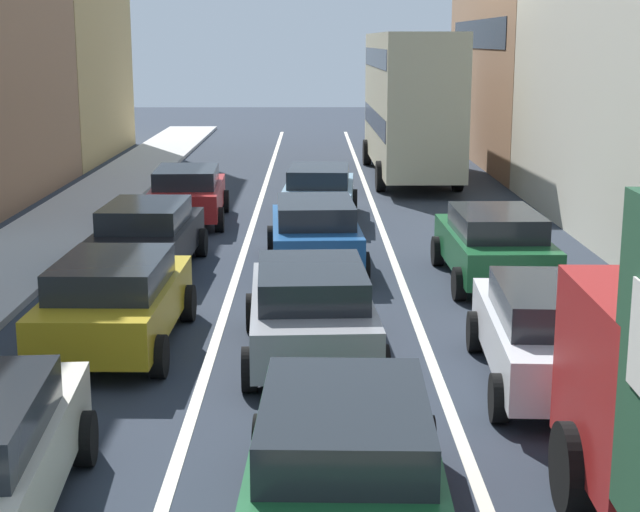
% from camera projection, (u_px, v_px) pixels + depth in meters
% --- Properties ---
extents(sidewalk_left, '(2.60, 64.00, 0.14)m').
position_uv_depth(sidewalk_left, '(32.00, 246.00, 22.82)').
color(sidewalk_left, '#B8B8B8').
rests_on(sidewalk_left, ground).
extents(lane_stripe_left, '(0.16, 60.00, 0.01)m').
position_uv_depth(lane_stripe_left, '(245.00, 249.00, 22.88)').
color(lane_stripe_left, silver).
rests_on(lane_stripe_left, ground).
extents(lane_stripe_right, '(0.16, 60.00, 0.01)m').
position_uv_depth(lane_stripe_right, '(389.00, 248.00, 22.91)').
color(lane_stripe_right, silver).
rests_on(lane_stripe_right, ground).
extents(sedan_centre_lane_second, '(2.17, 4.35, 1.49)m').
position_uv_depth(sedan_centre_lane_second, '(344.00, 460.00, 9.48)').
color(sedan_centre_lane_second, '#19592D').
rests_on(sedan_centre_lane_second, ground).
extents(hatchback_centre_lane_third, '(2.21, 4.37, 1.49)m').
position_uv_depth(hatchback_centre_lane_third, '(311.00, 308.00, 14.84)').
color(hatchback_centre_lane_third, gray).
rests_on(hatchback_centre_lane_third, ground).
extents(sedan_left_lane_third, '(2.14, 4.34, 1.49)m').
position_uv_depth(sedan_left_lane_third, '(115.00, 299.00, 15.37)').
color(sedan_left_lane_third, '#B29319').
rests_on(sedan_left_lane_third, ground).
extents(coupe_centre_lane_fourth, '(2.20, 4.37, 1.49)m').
position_uv_depth(coupe_centre_lane_fourth, '(315.00, 231.00, 20.83)').
color(coupe_centre_lane_fourth, '#194C8C').
rests_on(coupe_centre_lane_fourth, ground).
extents(sedan_left_lane_fourth, '(2.16, 4.35, 1.49)m').
position_uv_depth(sedan_left_lane_fourth, '(147.00, 235.00, 20.47)').
color(sedan_left_lane_fourth, black).
rests_on(sedan_left_lane_fourth, ground).
extents(sedan_centre_lane_fifth, '(2.24, 4.39, 1.49)m').
position_uv_depth(sedan_centre_lane_fifth, '(319.00, 192.00, 26.32)').
color(sedan_centre_lane_fifth, '#759EB7').
rests_on(sedan_centre_lane_fifth, ground).
extents(sedan_left_lane_fifth, '(2.19, 4.37, 1.49)m').
position_uv_depth(sedan_left_lane_fifth, '(188.00, 193.00, 26.08)').
color(sedan_left_lane_fifth, '#A51E1E').
rests_on(sedan_left_lane_fifth, ground).
extents(sedan_right_lane_behind_truck, '(2.26, 4.40, 1.49)m').
position_uv_depth(sedan_right_lane_behind_truck, '(553.00, 331.00, 13.66)').
color(sedan_right_lane_behind_truck, silver).
rests_on(sedan_right_lane_behind_truck, ground).
extents(wagon_right_lane_far, '(2.11, 4.32, 1.49)m').
position_uv_depth(wagon_right_lane_far, '(494.00, 243.00, 19.58)').
color(wagon_right_lane_far, '#19592D').
rests_on(wagon_right_lane_far, ground).
extents(bus_mid_queue_primary, '(2.87, 10.52, 5.06)m').
position_uv_depth(bus_mid_queue_primary, '(410.00, 98.00, 34.11)').
color(bus_mid_queue_primary, '#BFB793').
rests_on(bus_mid_queue_primary, ground).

